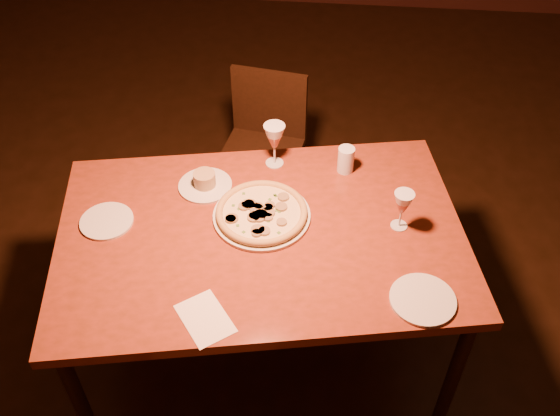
{
  "coord_description": "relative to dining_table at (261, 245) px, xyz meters",
  "views": [
    {
      "loc": [
        -0.07,
        -1.62,
        2.46
      ],
      "look_at": [
        -0.23,
        0.01,
        0.88
      ],
      "focal_mm": 40.0,
      "sensor_mm": 36.0,
      "label": 1
    }
  ],
  "objects": [
    {
      "name": "pizza_plate",
      "position": [
        -0.01,
        0.08,
        0.09
      ],
      "size": [
        0.37,
        0.37,
        0.04
      ],
      "color": "silver",
      "rests_on": "dining_table"
    },
    {
      "name": "wine_glass_far",
      "position": [
        0.01,
        0.4,
        0.17
      ],
      "size": [
        0.09,
        0.09,
        0.19
      ],
      "primitive_type": null,
      "color": "#A35144",
      "rests_on": "dining_table"
    },
    {
      "name": "dining_table",
      "position": [
        0.0,
        0.0,
        0.0
      ],
      "size": [
        1.66,
        1.24,
        0.8
      ],
      "rotation": [
        0.0,
        0.0,
        0.2
      ],
      "color": "maroon",
      "rests_on": "floor"
    },
    {
      "name": "side_plate_near",
      "position": [
        0.57,
        -0.26,
        0.08
      ],
      "size": [
        0.22,
        0.22,
        0.01
      ],
      "primitive_type": "cylinder",
      "color": "silver",
      "rests_on": "dining_table"
    },
    {
      "name": "water_tumbler",
      "position": [
        0.3,
        0.38,
        0.13
      ],
      "size": [
        0.07,
        0.07,
        0.11
      ],
      "primitive_type": "cylinder",
      "color": "silver",
      "rests_on": "dining_table"
    },
    {
      "name": "wine_glass_right",
      "position": [
        0.51,
        0.08,
        0.15
      ],
      "size": [
        0.07,
        0.07,
        0.16
      ],
      "primitive_type": null,
      "color": "#A35144",
      "rests_on": "dining_table"
    },
    {
      "name": "chair_far",
      "position": [
        -0.11,
        0.97,
        -0.27
      ],
      "size": [
        0.45,
        0.45,
        0.82
      ],
      "rotation": [
        0.0,
        0.0,
        -0.16
      ],
      "color": "black",
      "rests_on": "floor"
    },
    {
      "name": "side_plate_left",
      "position": [
        -0.58,
        -0.01,
        0.08
      ],
      "size": [
        0.2,
        0.2,
        0.01
      ],
      "primitive_type": "cylinder",
      "color": "silver",
      "rests_on": "dining_table"
    },
    {
      "name": "floor",
      "position": [
        0.3,
        0.04,
        -0.73
      ],
      "size": [
        7.0,
        7.0,
        0.0
      ],
      "primitive_type": "plane",
      "color": "black",
      "rests_on": "ground"
    },
    {
      "name": "menu_card",
      "position": [
        -0.13,
        -0.4,
        0.07
      ],
      "size": [
        0.23,
        0.24,
        0.0
      ],
      "primitive_type": "cube",
      "rotation": [
        0.0,
        0.0,
        0.65
      ],
      "color": "white",
      "rests_on": "dining_table"
    },
    {
      "name": "ramekin_saucer",
      "position": [
        -0.25,
        0.23,
        0.09
      ],
      "size": [
        0.21,
        0.21,
        0.07
      ],
      "color": "silver",
      "rests_on": "dining_table"
    }
  ]
}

